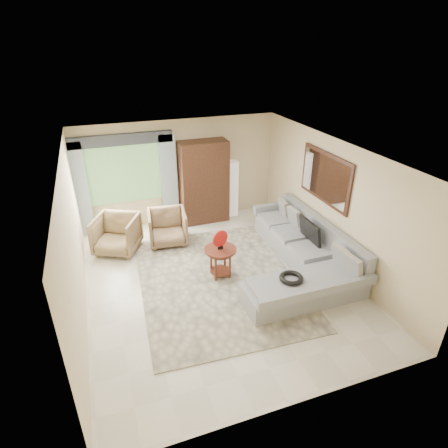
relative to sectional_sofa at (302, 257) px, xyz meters
name	(u,v)px	position (x,y,z in m)	size (l,w,h in m)	color
ground	(218,280)	(-1.78, 0.18, -0.28)	(6.00, 6.00, 0.00)	silver
area_rug	(218,280)	(-1.79, 0.18, -0.27)	(3.00, 4.00, 0.02)	#BEB496
sectional_sofa	(302,257)	(0.00, 0.00, 0.00)	(2.30, 3.46, 0.90)	#929399
tv_screen	(310,231)	(0.27, 0.23, 0.44)	(0.06, 0.74, 0.48)	black
garden_hose	(291,278)	(-0.78, -0.92, 0.26)	(0.43, 0.43, 0.09)	black
coffee_table	(220,262)	(-1.69, 0.31, 0.05)	(0.64, 0.64, 0.64)	#542616
red_disc	(220,239)	(-1.69, 0.31, 0.58)	(0.34, 0.34, 0.03)	red
armchair_left	(117,234)	(-3.54, 2.02, 0.14)	(0.90, 0.93, 0.84)	brown
armchair_right	(168,227)	(-2.39, 2.01, 0.11)	(0.85, 0.87, 0.79)	olive
potted_plant	(110,229)	(-3.65, 2.58, 0.01)	(0.53, 0.46, 0.59)	#999999
armoire	(204,182)	(-1.23, 2.90, 0.77)	(1.20, 0.55, 2.10)	#321B10
floor_lamp	(233,189)	(-0.43, 2.96, 0.47)	(0.24, 0.24, 1.50)	silver
window	(124,174)	(-3.13, 3.15, 1.12)	(1.80, 0.04, 1.40)	#669E59
curtain_left	(80,191)	(-4.18, 3.06, 0.87)	(0.40, 0.08, 2.30)	#9EB7CC
curtain_right	(169,180)	(-2.08, 3.06, 0.87)	(0.40, 0.08, 2.30)	#9EB7CC
valance	(120,140)	(-3.13, 3.08, 1.97)	(2.40, 0.12, 0.26)	#1E232D
wall_mirror	(325,178)	(0.68, 0.53, 1.47)	(0.05, 1.70, 1.05)	black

